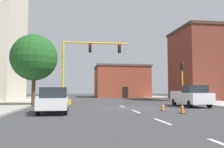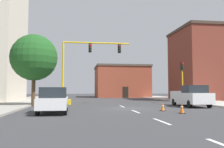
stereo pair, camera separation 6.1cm
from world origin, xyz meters
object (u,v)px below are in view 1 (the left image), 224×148
at_px(traffic_light_pole_right, 182,73).
at_px(tree_left_near, 34,58).
at_px(sedan_white_near_left, 54,100).
at_px(traffic_cone_roadside_b, 182,108).
at_px(pickup_truck_white, 191,96).
at_px(traffic_signal_gantry, 72,84).
at_px(traffic_cone_roadside_a, 163,107).

relative_size(traffic_light_pole_right, tree_left_near, 0.69).
bearing_deg(tree_left_near, sedan_white_near_left, -69.74).
height_order(tree_left_near, sedan_white_near_left, tree_left_near).
bearing_deg(traffic_light_pole_right, tree_left_near, -171.02).
distance_m(tree_left_near, traffic_cone_roadside_b, 14.74).
distance_m(pickup_truck_white, traffic_cone_roadside_b, 7.25).
bearing_deg(traffic_signal_gantry, sedan_white_near_left, -95.91).
height_order(sedan_white_near_left, traffic_cone_roadside_b, sedan_white_near_left).
height_order(traffic_signal_gantry, sedan_white_near_left, traffic_signal_gantry).
height_order(traffic_signal_gantry, pickup_truck_white, traffic_signal_gantry).
height_order(traffic_light_pole_right, pickup_truck_white, traffic_light_pole_right).
distance_m(tree_left_near, pickup_truck_white, 15.44).
height_order(pickup_truck_white, traffic_cone_roadside_b, pickup_truck_white).
bearing_deg(traffic_signal_gantry, traffic_cone_roadside_b, -55.46).
height_order(pickup_truck_white, traffic_cone_roadside_a, pickup_truck_white).
distance_m(tree_left_near, sedan_white_near_left, 8.48).
height_order(traffic_signal_gantry, traffic_cone_roadside_a, traffic_signal_gantry).
bearing_deg(pickup_truck_white, traffic_cone_roadside_a, -135.40).
xyz_separation_m(traffic_light_pole_right, tree_left_near, (-16.27, -2.57, 1.16)).
bearing_deg(pickup_truck_white, traffic_signal_gantry, 157.14).
distance_m(traffic_signal_gantry, pickup_truck_white, 12.21).
xyz_separation_m(sedan_white_near_left, traffic_cone_roadside_a, (7.91, 0.52, -0.59)).
xyz_separation_m(traffic_signal_gantry, tree_left_near, (-3.60, -2.34, 2.50)).
distance_m(pickup_truck_white, sedan_white_near_left, 13.06).
height_order(traffic_light_pole_right, traffic_cone_roadside_a, traffic_light_pole_right).
relative_size(traffic_signal_gantry, sedan_white_near_left, 1.80).
bearing_deg(traffic_cone_roadside_a, traffic_signal_gantry, 127.83).
bearing_deg(traffic_cone_roadside_a, tree_left_near, 147.97).
bearing_deg(tree_left_near, traffic_cone_roadside_a, -32.03).
bearing_deg(tree_left_near, pickup_truck_white, -9.15).
distance_m(sedan_white_near_left, traffic_cone_roadside_a, 7.95).
relative_size(traffic_light_pole_right, sedan_white_near_left, 1.06).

